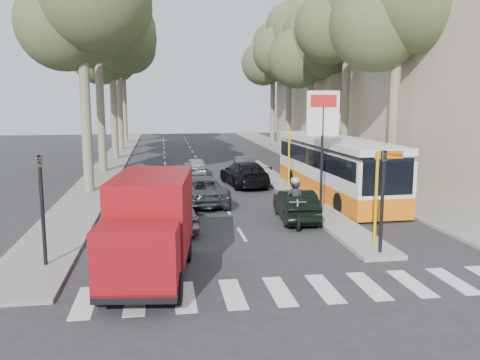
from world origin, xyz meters
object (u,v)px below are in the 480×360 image
(dark_hatchback, at_px, (296,205))
(motorcycle, at_px, (295,203))
(red_truck, at_px, (150,225))
(city_bus, at_px, (334,166))
(silver_hatchback, at_px, (174,211))

(dark_hatchback, height_order, motorcycle, motorcycle)
(red_truck, height_order, city_bus, city_bus)
(city_bus, bearing_deg, silver_hatchback, -150.26)
(city_bus, xyz_separation_m, motorcycle, (-3.65, -5.56, -0.75))
(dark_hatchback, bearing_deg, red_truck, 49.97)
(dark_hatchback, relative_size, city_bus, 0.33)
(red_truck, distance_m, motorcycle, 8.11)
(silver_hatchback, xyz_separation_m, city_bus, (8.70, 5.42, 0.96))
(silver_hatchback, relative_size, dark_hatchback, 1.05)
(red_truck, bearing_deg, silver_hatchback, 88.97)
(red_truck, relative_size, city_bus, 0.48)
(city_bus, bearing_deg, motorcycle, -125.48)
(red_truck, xyz_separation_m, motorcycle, (5.85, 5.57, -0.65))
(dark_hatchback, distance_m, city_bus, 5.97)
(silver_hatchback, bearing_deg, city_bus, -153.29)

